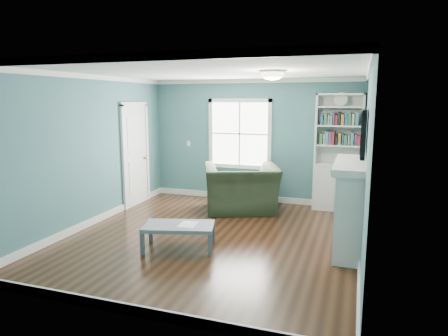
% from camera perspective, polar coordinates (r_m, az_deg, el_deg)
% --- Properties ---
extents(floor, '(5.00, 5.00, 0.00)m').
position_cam_1_polar(floor, '(6.52, -1.61, -9.79)').
color(floor, black).
rests_on(floor, ground).
extents(room_walls, '(5.00, 5.00, 5.00)m').
position_cam_1_polar(room_walls, '(6.17, -1.68, 4.18)').
color(room_walls, '#417979').
rests_on(room_walls, ground).
extents(trim, '(4.50, 5.00, 2.60)m').
position_cam_1_polar(trim, '(6.21, -1.66, 1.01)').
color(trim, white).
rests_on(trim, ground).
extents(window, '(1.40, 0.06, 1.50)m').
position_cam_1_polar(window, '(8.63, 2.25, 4.90)').
color(window, white).
rests_on(window, room_walls).
extents(bookshelf, '(0.90, 0.35, 2.31)m').
position_cam_1_polar(bookshelf, '(8.16, 15.91, 0.52)').
color(bookshelf, silver).
rests_on(bookshelf, ground).
extents(fireplace, '(0.44, 1.58, 1.30)m').
position_cam_1_polar(fireplace, '(6.15, 17.60, -5.26)').
color(fireplace, black).
rests_on(fireplace, ground).
extents(tv, '(0.06, 1.10, 0.65)m').
position_cam_1_polar(tv, '(5.97, 19.30, 4.83)').
color(tv, black).
rests_on(tv, fireplace).
extents(door, '(0.12, 0.98, 2.17)m').
position_cam_1_polar(door, '(8.46, -12.52, 2.00)').
color(door, silver).
rests_on(door, ground).
extents(ceiling_fixture, '(0.38, 0.38, 0.15)m').
position_cam_1_polar(ceiling_fixture, '(6.00, 6.93, 13.20)').
color(ceiling_fixture, white).
rests_on(ceiling_fixture, room_walls).
extents(light_switch, '(0.08, 0.01, 0.12)m').
position_cam_1_polar(light_switch, '(9.06, -5.07, 3.52)').
color(light_switch, white).
rests_on(light_switch, room_walls).
extents(recliner, '(1.64, 1.37, 1.22)m').
position_cam_1_polar(recliner, '(7.82, 2.44, -1.82)').
color(recliner, black).
rests_on(recliner, ground).
extents(coffee_table, '(1.13, 0.81, 0.37)m').
position_cam_1_polar(coffee_table, '(5.96, -6.48, -8.47)').
color(coffee_table, '#4D555C').
rests_on(coffee_table, ground).
extents(paper_sheet, '(0.28, 0.34, 0.00)m').
position_cam_1_polar(paper_sheet, '(5.94, -5.14, -8.01)').
color(paper_sheet, white).
rests_on(paper_sheet, coffee_table).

